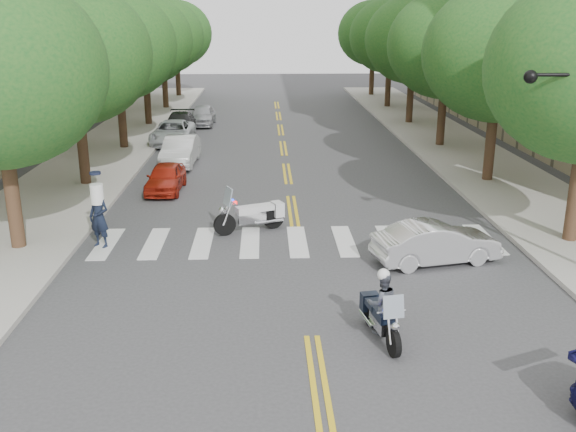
{
  "coord_description": "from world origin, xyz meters",
  "views": [
    {
      "loc": [
        -1.04,
        -13.25,
        7.07
      ],
      "look_at": [
        -0.36,
        5.17,
        1.3
      ],
      "focal_mm": 40.0,
      "sensor_mm": 36.0,
      "label": 1
    }
  ],
  "objects_px": {
    "motorcycle_parked": "(255,215)",
    "convertible": "(436,243)",
    "officer_standing": "(99,217)",
    "motorcycle_police": "(381,307)"
  },
  "relations": [
    {
      "from": "motorcycle_parked",
      "to": "officer_standing",
      "type": "distance_m",
      "value": 5.13
    },
    {
      "from": "convertible",
      "to": "motorcycle_police",
      "type": "bearing_deg",
      "value": 139.13
    },
    {
      "from": "motorcycle_parked",
      "to": "officer_standing",
      "type": "xyz_separation_m",
      "value": [
        -4.91,
        -1.43,
        0.42
      ]
    },
    {
      "from": "officer_standing",
      "to": "convertible",
      "type": "distance_m",
      "value": 10.47
    },
    {
      "from": "motorcycle_parked",
      "to": "convertible",
      "type": "distance_m",
      "value": 6.27
    },
    {
      "from": "motorcycle_police",
      "to": "officer_standing",
      "type": "distance_m",
      "value": 10.12
    },
    {
      "from": "motorcycle_police",
      "to": "motorcycle_parked",
      "type": "distance_m",
      "value": 8.35
    },
    {
      "from": "officer_standing",
      "to": "convertible",
      "type": "height_order",
      "value": "officer_standing"
    },
    {
      "from": "motorcycle_police",
      "to": "motorcycle_parked",
      "type": "relative_size",
      "value": 0.88
    },
    {
      "from": "motorcycle_parked",
      "to": "convertible",
      "type": "xyz_separation_m",
      "value": [
        5.4,
        -3.18,
        0.05
      ]
    }
  ]
}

